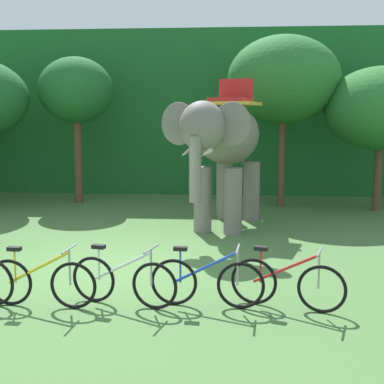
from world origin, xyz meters
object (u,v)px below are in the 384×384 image
Objects in this scene: bike_blue at (207,282)px; bike_red at (287,283)px; tree_far_right at (76,91)px; bike_white at (123,280)px; tree_right at (284,80)px; tree_left at (381,109)px; elephant at (225,141)px; bike_yellow at (41,282)px.

bike_blue and bike_red have the same top height.
tree_far_right reaches higher than bike_white.
bike_red is (-0.73, -8.79, -3.52)m from tree_right.
tree_left is 10.65m from bike_white.
tree_left is at bearing 66.89° from bike_red.
tree_left is 9.97m from bike_blue.
bike_white is 1.01× the size of bike_red.
elephant is 5.98m from bike_white.
bike_blue is (2.45, 0.19, 0.00)m from bike_yellow.
tree_left reaches higher than bike_yellow.
bike_white is (-1.43, -5.51, -1.82)m from elephant.
tree_far_right reaches higher than bike_red.
tree_right reaches higher than bike_yellow.
bike_yellow and bike_red have the same top height.
elephant is 2.53× the size of bike_white.
tree_far_right is at bearing 117.11° from bike_blue.
tree_far_right is 2.75× the size of bike_blue.
elephant reaches higher than bike_white.
bike_red is (1.18, 0.03, 0.00)m from bike_blue.
tree_right reaches higher than elephant.
tree_left reaches higher than bike_red.
bike_white is (-3.16, -8.85, -3.52)m from tree_right.
bike_red is at bearing -79.67° from elephant.
bike_white is at bearing 7.45° from bike_yellow.
bike_red is at bearing -113.11° from tree_left.
bike_yellow is 1.02× the size of bike_white.
bike_yellow is (-2.63, -5.67, -1.82)m from elephant.
bike_blue is (1.25, 0.04, 0.00)m from bike_white.
bike_white is (1.20, 0.16, 0.00)m from bike_yellow.
bike_white is at bearing -104.55° from elephant.
bike_white and bike_blue have the same top height.
tree_right is 9.68m from bike_blue.
tree_far_right is 0.89× the size of tree_right.
tree_far_right is 2.83× the size of bike_red.
elephant is at bearing -36.61° from tree_far_right.
tree_far_right is 10.23m from bike_white.
tree_far_right is 2.74× the size of bike_yellow.
tree_left is at bearing 32.39° from elephant.
tree_left is (9.38, -0.70, -0.58)m from tree_far_right.
tree_right reaches higher than tree_far_right.
bike_blue is at bearing -91.92° from elephant.
tree_left is 5.45m from elephant.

